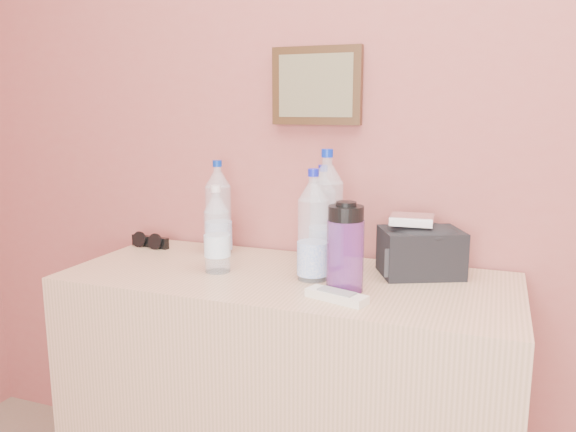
{
  "coord_description": "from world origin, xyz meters",
  "views": [
    {
      "loc": [
        0.07,
        0.19,
        1.33
      ],
      "look_at": [
        -0.5,
        1.71,
        1.02
      ],
      "focal_mm": 35.0,
      "sensor_mm": 36.0,
      "label": 1
    }
  ],
  "objects_px": {
    "pet_large_b": "(322,218)",
    "nalgene_bottle": "(345,247)",
    "foil_packet": "(412,220)",
    "pet_large_c": "(326,216)",
    "dresser": "(287,404)",
    "sunglasses": "(150,242)",
    "pet_small": "(217,234)",
    "pet_large_a": "(218,213)",
    "ac_remote": "(337,296)",
    "pet_large_d": "(313,231)",
    "toiletry_bag": "(421,249)"
  },
  "relations": [
    {
      "from": "pet_large_b",
      "to": "nalgene_bottle",
      "type": "relative_size",
      "value": 1.26
    },
    {
      "from": "pet_large_b",
      "to": "foil_packet",
      "type": "relative_size",
      "value": 2.55
    },
    {
      "from": "foil_packet",
      "to": "pet_large_c",
      "type": "bearing_deg",
      "value": -178.01
    },
    {
      "from": "dresser",
      "to": "sunglasses",
      "type": "xyz_separation_m",
      "value": [
        -0.59,
        0.16,
        0.44
      ]
    },
    {
      "from": "pet_large_c",
      "to": "pet_small",
      "type": "distance_m",
      "value": 0.34
    },
    {
      "from": "dresser",
      "to": "pet_large_a",
      "type": "xyz_separation_m",
      "value": [
        -0.31,
        0.17,
        0.56
      ]
    },
    {
      "from": "pet_large_c",
      "to": "ac_remote",
      "type": "relative_size",
      "value": 2.22
    },
    {
      "from": "pet_large_b",
      "to": "pet_large_d",
      "type": "bearing_deg",
      "value": -79.58
    },
    {
      "from": "pet_large_a",
      "to": "pet_small",
      "type": "height_order",
      "value": "pet_large_a"
    },
    {
      "from": "pet_large_b",
      "to": "sunglasses",
      "type": "distance_m",
      "value": 0.64
    },
    {
      "from": "pet_large_c",
      "to": "pet_small",
      "type": "relative_size",
      "value": 1.39
    },
    {
      "from": "pet_large_d",
      "to": "foil_packet",
      "type": "bearing_deg",
      "value": 27.93
    },
    {
      "from": "pet_large_b",
      "to": "pet_small",
      "type": "height_order",
      "value": "pet_large_b"
    },
    {
      "from": "nalgene_bottle",
      "to": "toiletry_bag",
      "type": "bearing_deg",
      "value": 52.06
    },
    {
      "from": "pet_small",
      "to": "pet_large_a",
      "type": "bearing_deg",
      "value": 116.27
    },
    {
      "from": "dresser",
      "to": "ac_remote",
      "type": "distance_m",
      "value": 0.5
    },
    {
      "from": "pet_small",
      "to": "ac_remote",
      "type": "relative_size",
      "value": 1.59
    },
    {
      "from": "pet_large_b",
      "to": "pet_large_c",
      "type": "bearing_deg",
      "value": -66.61
    },
    {
      "from": "dresser",
      "to": "pet_large_b",
      "type": "bearing_deg",
      "value": 79.85
    },
    {
      "from": "ac_remote",
      "to": "toiletry_bag",
      "type": "xyz_separation_m",
      "value": [
        0.17,
        0.31,
        0.07
      ]
    },
    {
      "from": "toiletry_bag",
      "to": "ac_remote",
      "type": "bearing_deg",
      "value": -143.72
    },
    {
      "from": "pet_small",
      "to": "nalgene_bottle",
      "type": "height_order",
      "value": "pet_small"
    },
    {
      "from": "pet_large_c",
      "to": "sunglasses",
      "type": "distance_m",
      "value": 0.69
    },
    {
      "from": "pet_large_b",
      "to": "pet_large_a",
      "type": "bearing_deg",
      "value": -170.64
    },
    {
      "from": "dresser",
      "to": "toiletry_bag",
      "type": "bearing_deg",
      "value": 21.8
    },
    {
      "from": "dresser",
      "to": "pet_small",
      "type": "xyz_separation_m",
      "value": [
        -0.21,
        -0.03,
        0.53
      ]
    },
    {
      "from": "pet_large_c",
      "to": "nalgene_bottle",
      "type": "height_order",
      "value": "pet_large_c"
    },
    {
      "from": "pet_large_c",
      "to": "toiletry_bag",
      "type": "height_order",
      "value": "pet_large_c"
    },
    {
      "from": "pet_large_b",
      "to": "pet_small",
      "type": "relative_size",
      "value": 1.17
    },
    {
      "from": "pet_large_a",
      "to": "pet_small",
      "type": "bearing_deg",
      "value": -63.73
    },
    {
      "from": "pet_large_a",
      "to": "ac_remote",
      "type": "relative_size",
      "value": 1.92
    },
    {
      "from": "pet_large_b",
      "to": "nalgene_bottle",
      "type": "bearing_deg",
      "value": -62.32
    },
    {
      "from": "pet_large_b",
      "to": "ac_remote",
      "type": "bearing_deg",
      "value": -67.65
    },
    {
      "from": "pet_large_d",
      "to": "ac_remote",
      "type": "distance_m",
      "value": 0.23
    },
    {
      "from": "sunglasses",
      "to": "pet_large_c",
      "type": "bearing_deg",
      "value": 4.31
    },
    {
      "from": "pet_large_d",
      "to": "ac_remote",
      "type": "height_order",
      "value": "pet_large_d"
    },
    {
      "from": "pet_large_d",
      "to": "pet_large_b",
      "type": "bearing_deg",
      "value": 100.42
    },
    {
      "from": "pet_large_b",
      "to": "ac_remote",
      "type": "relative_size",
      "value": 1.87
    },
    {
      "from": "ac_remote",
      "to": "nalgene_bottle",
      "type": "bearing_deg",
      "value": 108.49
    },
    {
      "from": "pet_large_a",
      "to": "toiletry_bag",
      "type": "height_order",
      "value": "pet_large_a"
    },
    {
      "from": "pet_large_b",
      "to": "toiletry_bag",
      "type": "height_order",
      "value": "pet_large_b"
    },
    {
      "from": "dresser",
      "to": "foil_packet",
      "type": "xyz_separation_m",
      "value": [
        0.34,
        0.13,
        0.59
      ]
    },
    {
      "from": "pet_large_c",
      "to": "nalgene_bottle",
      "type": "bearing_deg",
      "value": -60.23
    },
    {
      "from": "pet_large_b",
      "to": "sunglasses",
      "type": "relative_size",
      "value": 2.01
    },
    {
      "from": "pet_large_a",
      "to": "ac_remote",
      "type": "bearing_deg",
      "value": -32.65
    },
    {
      "from": "nalgene_bottle",
      "to": "toiletry_bag",
      "type": "xyz_separation_m",
      "value": [
        0.17,
        0.22,
        -0.04
      ]
    },
    {
      "from": "nalgene_bottle",
      "to": "pet_small",
      "type": "bearing_deg",
      "value": 174.39
    },
    {
      "from": "toiletry_bag",
      "to": "foil_packet",
      "type": "bearing_deg",
      "value": -173.28
    },
    {
      "from": "foil_packet",
      "to": "pet_large_d",
      "type": "bearing_deg",
      "value": -152.07
    },
    {
      "from": "dresser",
      "to": "pet_large_b",
      "type": "relative_size",
      "value": 4.28
    }
  ]
}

